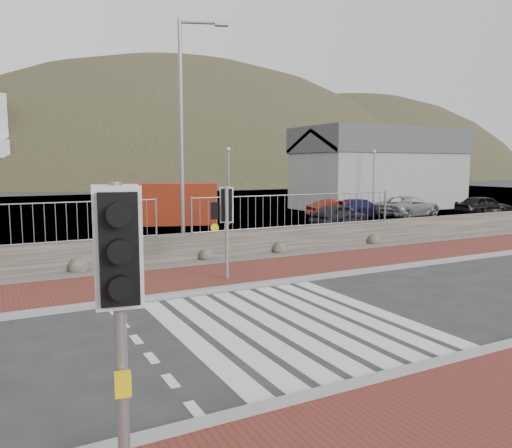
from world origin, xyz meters
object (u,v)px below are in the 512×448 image
traffic_signal_far (225,213)px  car_b (337,209)px  streetlight (185,126)px  car_d (408,207)px  car_e (483,206)px  shipping_container (167,204)px  traffic_signal_near (118,272)px  car_c (359,208)px  car_a (339,215)px

traffic_signal_far → car_b: traffic_signal_far is taller
streetlight → car_d: (16.55, 6.16, -3.87)m
streetlight → car_e: streetlight is taller
shipping_container → traffic_signal_far: bearing=-82.5°
traffic_signal_near → shipping_container: 22.60m
traffic_signal_far → shipping_container: (2.76, 13.79, -0.79)m
traffic_signal_near → car_c: traffic_signal_near is taller
car_b → car_e: bearing=-96.8°
car_a → car_c: (3.65, 2.76, -0.02)m
streetlight → shipping_container: bearing=97.0°
car_a → car_b: car_a is taller
shipping_container → car_e: bearing=4.2°
shipping_container → car_b: size_ratio=1.52×
streetlight → shipping_container: 10.50m
car_d → shipping_container: bearing=64.4°
traffic_signal_far → car_a: bearing=-116.5°
traffic_signal_near → car_d: (21.49, 17.89, -1.55)m
streetlight → car_e: bearing=33.0°
car_b → car_e: car_e is taller
traffic_signal_far → shipping_container: bearing=-77.4°
traffic_signal_far → car_c: (13.94, 11.26, -1.31)m
shipping_container → car_a: (7.53, -5.29, -0.51)m
streetlight → car_a: (9.89, 4.35, -3.91)m
traffic_signal_near → traffic_signal_far: traffic_signal_near is taller
shipping_container → car_c: shipping_container is taller
car_e → traffic_signal_far: bearing=119.9°
car_a → car_e: (11.57, 0.28, 0.03)m
car_a → car_c: size_ratio=0.88×
traffic_signal_near → streetlight: size_ratio=0.38×
car_b → car_d: (4.63, -1.05, 0.06)m
car_c → car_d: car_d is taller
traffic_signal_far → car_b: 16.81m
car_b → streetlight: bearing=129.5°
car_b → car_a: bearing=153.0°
streetlight → shipping_container: (2.36, 9.64, -3.41)m
traffic_signal_far → shipping_container: traffic_signal_far is taller
traffic_signal_far → car_e: traffic_signal_far is taller
car_a → car_d: size_ratio=0.76×
shipping_container → car_a: 9.22m
traffic_signal_far → car_c: bearing=-117.1°
car_d → car_e: bearing=-119.1°
traffic_signal_far → shipping_container: size_ratio=0.49×
shipping_container → car_e: shipping_container is taller
streetlight → car_a: streetlight is taller
car_a → car_d: bearing=-90.1°
traffic_signal_far → car_c: traffic_signal_far is taller
car_c → shipping_container: bearing=65.0°
car_a → car_b: 3.51m
streetlight → car_e: 22.30m
streetlight → car_c: 15.79m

